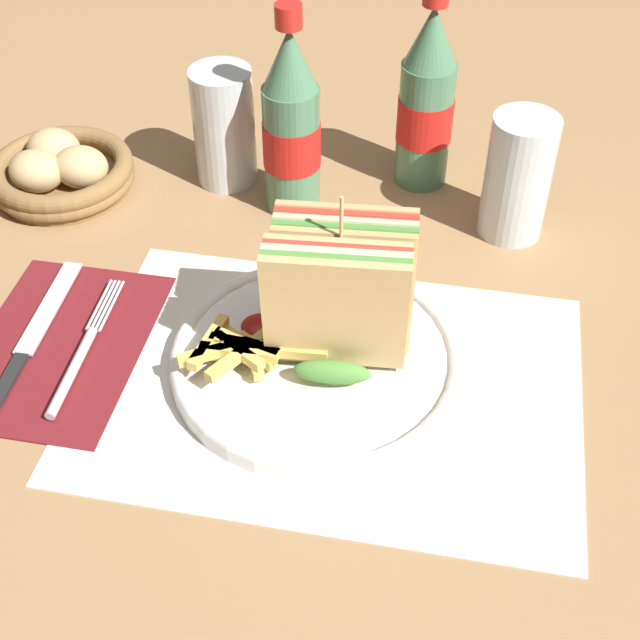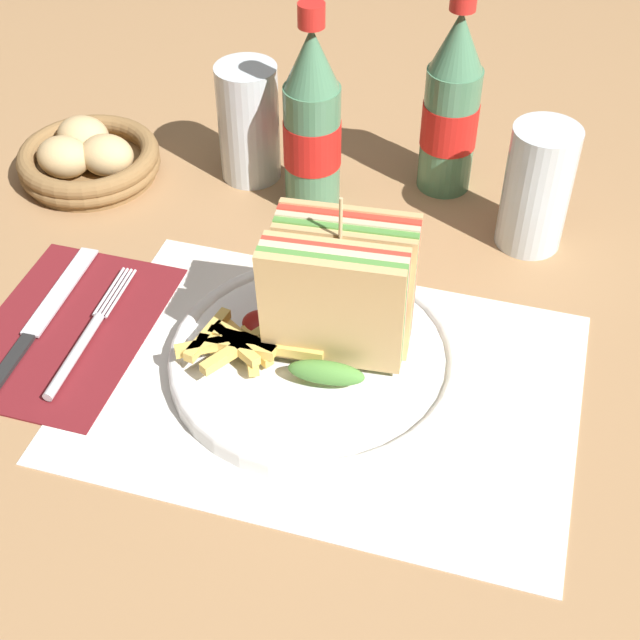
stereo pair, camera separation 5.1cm
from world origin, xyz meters
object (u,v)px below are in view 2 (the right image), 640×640
plate_main (314,361)px  coke_bottle_near (312,126)px  glass_near (536,196)px  bread_basket (88,159)px  club_sandwich (339,295)px  coke_bottle_far (451,108)px  fork (83,341)px  glass_far (249,130)px  knife (39,322)px

plate_main → coke_bottle_near: size_ratio=1.14×
glass_near → bread_basket: glass_near is taller
club_sandwich → coke_bottle_far: (0.04, 0.29, 0.02)m
coke_bottle_near → fork: bearing=-116.5°
coke_bottle_far → glass_near: size_ratio=1.71×
coke_bottle_far → glass_far: size_ratio=1.71×
fork → glass_far: size_ratio=1.33×
club_sandwich → bread_basket: (-0.34, 0.20, -0.05)m
glass_near → bread_basket: 0.48m
plate_main → coke_bottle_far: 0.32m
fork → bread_basket: bearing=113.8°
coke_bottle_far → bread_basket: bearing=-166.5°
coke_bottle_near → bread_basket: 0.26m
club_sandwich → bread_basket: 0.40m
plate_main → glass_near: bearing=55.9°
fork → knife: fork is taller
coke_bottle_far → coke_bottle_near: bearing=-149.9°
glass_near → glass_far: same height
knife → bread_basket: bearing=104.1°
knife → fork: bearing=-16.7°
coke_bottle_far → bread_basket: (-0.38, -0.09, -0.07)m
bread_basket → coke_bottle_near: bearing=3.9°
fork → coke_bottle_near: bearing=61.8°
plate_main → knife: bearing=-175.9°
coke_bottle_far → bread_basket: coke_bottle_far is taller
club_sandwich → bread_basket: bearing=149.3°
club_sandwich → glass_far: 0.30m
fork → glass_far: 0.31m
coke_bottle_near → bread_basket: size_ratio=1.43×
coke_bottle_far → glass_near: coke_bottle_far is taller
knife → bread_basket: bread_basket is taller
club_sandwich → knife: bearing=-172.8°
club_sandwich → glass_far: club_sandwich is taller
club_sandwich → coke_bottle_near: 0.23m
coke_bottle_near → club_sandwich: bearing=-68.2°
club_sandwich → knife: size_ratio=0.73×
fork → coke_bottle_near: coke_bottle_near is taller
coke_bottle_far → bread_basket: 0.40m
glass_far → bread_basket: (-0.17, -0.05, -0.03)m
coke_bottle_far → glass_near: bearing=-36.9°
fork → glass_near: glass_near is taller
glass_far → coke_bottle_near: bearing=-23.3°
club_sandwich → fork: (-0.22, -0.05, -0.07)m
club_sandwich → bread_basket: size_ratio=1.00×
glass_near → bread_basket: size_ratio=0.84×
club_sandwich → coke_bottle_far: bearing=82.2°
coke_bottle_far → glass_far: (-0.21, -0.04, -0.04)m
plate_main → glass_near: (0.16, 0.23, 0.05)m
coke_bottle_near → coke_bottle_far: same height
plate_main → glass_near: 0.28m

